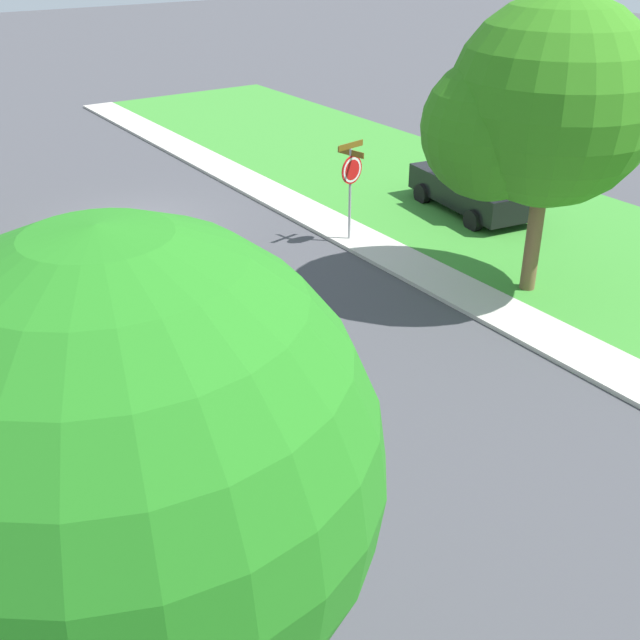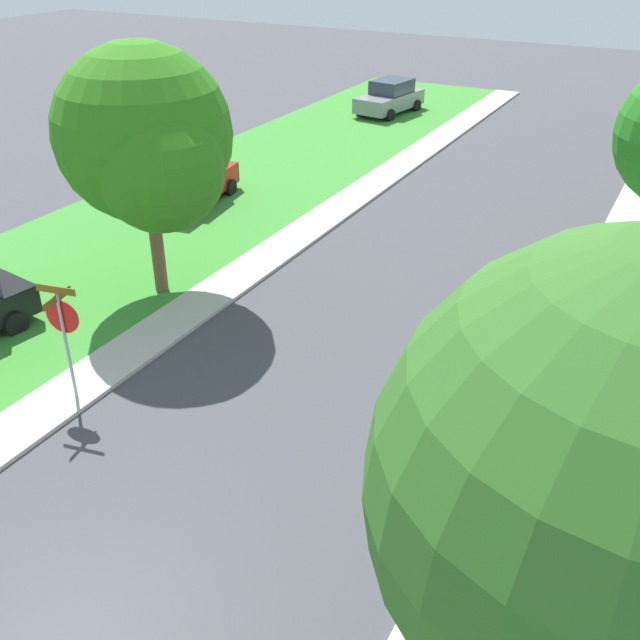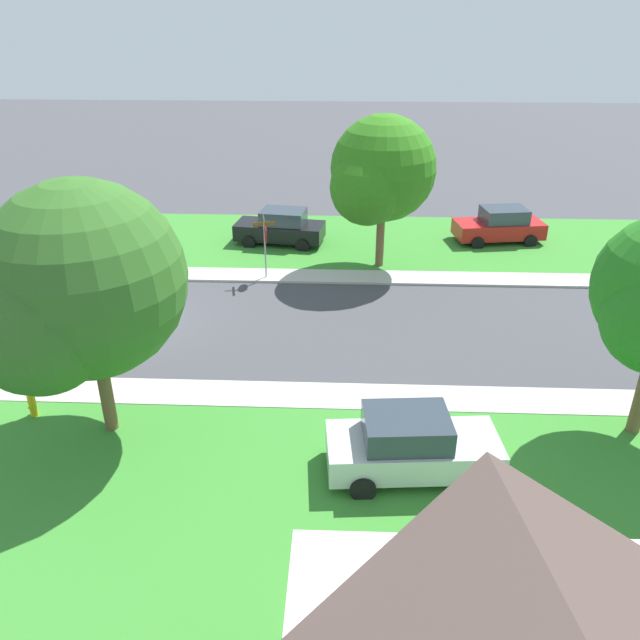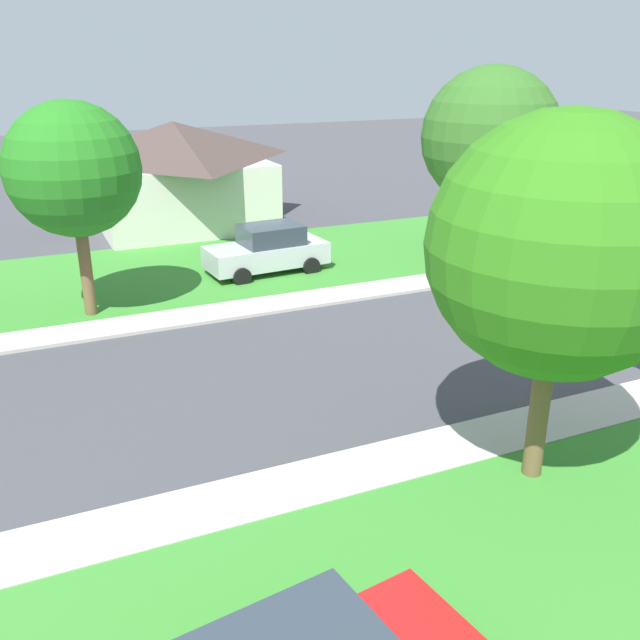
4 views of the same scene
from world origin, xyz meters
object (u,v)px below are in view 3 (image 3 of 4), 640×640
car_red_across_road (500,225)px  car_silver_far_down_street (411,445)px  car_black_behind_trees (281,227)px  stop_sign_far_corner (265,238)px  fire_hydrant (32,405)px  tree_across_right (379,173)px  tree_sidewalk_mid (75,290)px

car_red_across_road → car_silver_far_down_street: bearing=-18.5°
car_red_across_road → car_black_behind_trees: size_ratio=1.00×
stop_sign_far_corner → car_silver_far_down_street: bearing=22.4°
car_red_across_road → car_black_behind_trees: bearing=-86.0°
car_silver_far_down_street → fire_hydrant: (-1.97, -10.64, -0.44)m
stop_sign_far_corner → fire_hydrant: (10.50, -5.51, -1.45)m
stop_sign_far_corner → car_silver_far_down_street: 13.52m
car_silver_far_down_street → tree_across_right: (-13.87, -0.36, 3.44)m
stop_sign_far_corner → tree_across_right: size_ratio=0.41×
car_red_across_road → car_black_behind_trees: 10.88m
car_black_behind_trees → tree_across_right: (3.03, 4.58, 3.44)m
tree_sidewalk_mid → car_silver_far_down_street: bearing=81.9°
stop_sign_far_corner → car_red_across_road: (-5.19, 11.04, -1.01)m
fire_hydrant → stop_sign_far_corner: bearing=152.3°
fire_hydrant → car_black_behind_trees: bearing=159.1°
tree_across_right → stop_sign_far_corner: bearing=-73.6°
car_black_behind_trees → tree_sidewalk_mid: bearing=-12.4°
car_red_across_road → car_silver_far_down_street: (17.66, -5.91, 0.00)m
car_black_behind_trees → car_silver_far_down_street: bearing=16.3°
stop_sign_far_corner → tree_across_right: (-1.41, 4.77, 2.43)m
stop_sign_far_corner → car_silver_far_down_street: stop_sign_far_corner is taller
tree_across_right → fire_hydrant: bearing=-40.8°
tree_sidewalk_mid → tree_across_right: bearing=147.7°
stop_sign_far_corner → tree_across_right: bearing=106.4°
stop_sign_far_corner → tree_sidewalk_mid: (11.28, -3.26, 2.54)m
car_black_behind_trees → tree_sidewalk_mid: 16.48m
car_black_behind_trees → tree_sidewalk_mid: (15.72, -3.45, 3.55)m
car_silver_far_down_street → tree_across_right: tree_across_right is taller
car_black_behind_trees → tree_across_right: size_ratio=0.67×
car_red_across_road → tree_sidewalk_mid: (16.48, -14.30, 3.55)m
car_red_across_road → stop_sign_far_corner: bearing=-64.8°
tree_sidewalk_mid → fire_hydrant: tree_sidewalk_mid is taller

